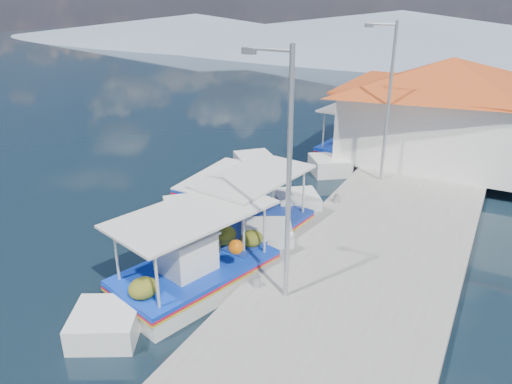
% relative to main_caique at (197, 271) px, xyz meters
% --- Properties ---
extents(ground, '(160.00, 160.00, 0.00)m').
position_rel_main_caique_xyz_m(ground, '(-2.01, -1.91, -0.48)').
color(ground, black).
rests_on(ground, ground).
extents(quay, '(5.00, 44.00, 0.50)m').
position_rel_main_caique_xyz_m(quay, '(3.89, 4.09, -0.23)').
color(quay, gray).
rests_on(quay, ground).
extents(bollards, '(0.20, 17.20, 0.30)m').
position_rel_main_caique_xyz_m(bollards, '(1.79, 3.34, 0.17)').
color(bollards, '#A5A8AD').
rests_on(bollards, quay).
extents(main_caique, '(3.57, 7.35, 2.51)m').
position_rel_main_caique_xyz_m(main_caique, '(0.00, 0.00, 0.00)').
color(main_caique, white).
rests_on(main_caique, ground).
extents(caique_green_canopy, '(2.72, 6.91, 2.61)m').
position_rel_main_caique_xyz_m(caique_green_canopy, '(0.22, 2.93, -0.09)').
color(caique_green_canopy, white).
rests_on(caique_green_canopy, ground).
extents(caique_blue_hull, '(2.15, 7.09, 1.26)m').
position_rel_main_caique_xyz_m(caique_blue_hull, '(-2.67, 5.81, -0.14)').
color(caique_blue_hull, white).
rests_on(caique_blue_hull, ground).
extents(caique_far, '(2.97, 7.92, 2.80)m').
position_rel_main_caique_xyz_m(caique_far, '(0.43, 12.99, 0.03)').
color(caique_far, white).
rests_on(caique_far, ground).
extents(harbor_building, '(10.49, 10.49, 4.40)m').
position_rel_main_caique_xyz_m(harbor_building, '(4.19, 13.09, 2.29)').
color(harbor_building, white).
rests_on(harbor_building, quay).
extents(lamp_post_near, '(1.21, 0.14, 6.00)m').
position_rel_main_caique_xyz_m(lamp_post_near, '(2.50, 0.09, 3.37)').
color(lamp_post_near, '#A5A8AD').
rests_on(lamp_post_near, quay).
extents(lamp_post_far, '(1.21, 0.14, 6.00)m').
position_rel_main_caique_xyz_m(lamp_post_far, '(2.50, 9.09, 3.37)').
color(lamp_post_far, '#A5A8AD').
rests_on(lamp_post_far, quay).
extents(mountain_ridge, '(171.40, 96.00, 5.50)m').
position_rel_main_caique_xyz_m(mountain_ridge, '(4.53, 54.09, 1.56)').
color(mountain_ridge, gray).
rests_on(mountain_ridge, ground).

